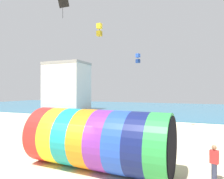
% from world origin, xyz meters
% --- Properties ---
extents(ground_plane, '(120.00, 120.00, 0.00)m').
position_xyz_m(ground_plane, '(0.00, 0.00, 0.00)').
color(ground_plane, beige).
extents(sea, '(120.00, 40.00, 0.10)m').
position_xyz_m(sea, '(0.00, 39.30, 0.05)').
color(sea, teal).
rests_on(sea, ground).
extents(giant_inflatable_tube, '(7.83, 3.48, 3.13)m').
position_xyz_m(giant_inflatable_tube, '(0.92, 1.10, 1.57)').
color(giant_inflatable_tube, red).
rests_on(giant_inflatable_tube, ground).
extents(kite_handler, '(0.41, 0.33, 1.65)m').
position_xyz_m(kite_handler, '(6.50, 1.80, 0.84)').
color(kite_handler, '#383D56').
rests_on(kite_handler, ground).
extents(kite_blue_box, '(0.52, 0.52, 1.12)m').
position_xyz_m(kite_blue_box, '(-0.20, 13.56, 7.84)').
color(kite_blue_box, blue).
extents(kite_yellow_box, '(0.42, 0.42, 1.20)m').
position_xyz_m(kite_yellow_box, '(-2.30, 7.87, 9.71)').
color(kite_yellow_box, yellow).
extents(bystander_near_water, '(0.32, 0.41, 1.81)m').
position_xyz_m(bystander_near_water, '(-4.84, 7.17, 0.94)').
color(bystander_near_water, '#383D56').
rests_on(bystander_near_water, ground).
extents(promenade_building, '(8.80, 6.03, 10.15)m').
position_xyz_m(promenade_building, '(-19.29, 27.00, 5.09)').
color(promenade_building, silver).
rests_on(promenade_building, ground).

